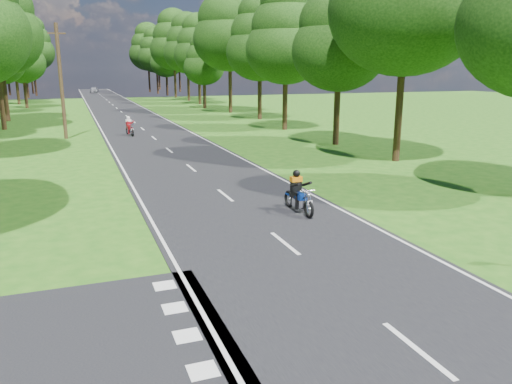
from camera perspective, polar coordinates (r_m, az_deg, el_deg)
name	(u,v)px	position (r m, az deg, el deg)	size (l,w,h in m)	color
ground	(316,269)	(12.89, 6.90, -8.74)	(160.00, 160.00, 0.00)	#225914
main_road	(121,112)	(61.00, -15.14, 8.84)	(7.00, 140.00, 0.02)	black
road_markings	(122,113)	(59.13, -15.10, 8.70)	(7.40, 140.00, 0.01)	silver
treeline	(121,43)	(71.03, -15.19, 16.16)	(40.00, 115.35, 14.78)	black
telegraph_pole	(61,81)	(38.56, -21.39, 11.72)	(1.20, 0.26, 8.00)	#382616
rider_near_blue	(299,192)	(17.47, 4.91, 0.04)	(0.60, 1.79, 1.49)	navy
rider_far_red	(129,126)	(39.04, -14.26, 7.33)	(0.57, 1.72, 1.43)	#A10C15
distant_car	(94,90)	(110.09, -18.01, 11.04)	(1.44, 3.58, 1.22)	#A9ABB0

